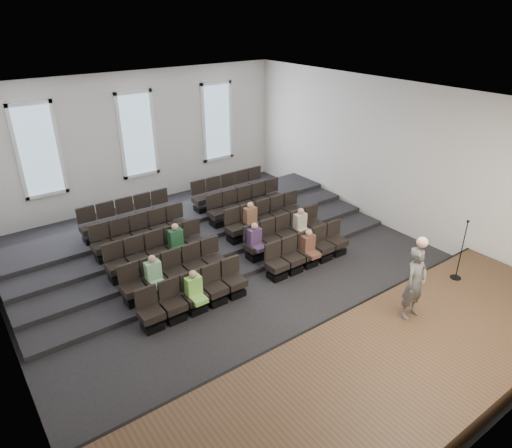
% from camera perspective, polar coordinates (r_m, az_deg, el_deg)
% --- Properties ---
extents(ground, '(14.00, 14.00, 0.00)m').
position_cam_1_polar(ground, '(13.28, -1.49, -6.61)').
color(ground, black).
rests_on(ground, ground).
extents(ceiling, '(12.00, 14.00, 0.02)m').
position_cam_1_polar(ceiling, '(11.40, -1.78, 15.15)').
color(ceiling, white).
rests_on(ceiling, ground).
extents(wall_back, '(12.00, 0.04, 5.00)m').
position_cam_1_polar(wall_back, '(18.06, -14.62, 10.17)').
color(wall_back, silver).
rests_on(wall_back, ground).
extents(wall_front, '(12.00, 0.04, 5.00)m').
position_cam_1_polar(wall_front, '(8.15, 28.52, -12.37)').
color(wall_front, silver).
rests_on(wall_front, ground).
extents(wall_right, '(0.04, 14.00, 5.00)m').
position_cam_1_polar(wall_right, '(16.11, 16.46, 8.10)').
color(wall_right, silver).
rests_on(wall_right, ground).
extents(stage, '(11.80, 3.60, 0.50)m').
position_cam_1_polar(stage, '(10.22, 15.89, -17.64)').
color(stage, '#4D3421').
rests_on(stage, ground).
extents(stage_lip, '(11.80, 0.06, 0.52)m').
position_cam_1_polar(stage_lip, '(11.06, 8.66, -12.93)').
color(stage_lip, black).
rests_on(stage_lip, ground).
extents(risers, '(11.80, 4.80, 0.60)m').
position_cam_1_polar(risers, '(15.56, -8.18, -0.88)').
color(risers, black).
rests_on(risers, ground).
extents(seating_rows, '(6.80, 4.70, 1.67)m').
position_cam_1_polar(seating_rows, '(14.07, -5.10, -1.53)').
color(seating_rows, black).
rests_on(seating_rows, ground).
extents(windows, '(8.44, 0.10, 3.24)m').
position_cam_1_polar(windows, '(17.94, -14.60, 10.74)').
color(windows, white).
rests_on(windows, wall_back).
extents(audience, '(5.45, 2.64, 1.10)m').
position_cam_1_polar(audience, '(13.23, -2.28, -2.58)').
color(audience, '#8EDB57').
rests_on(audience, seating_rows).
extents(speaker, '(0.66, 0.44, 1.79)m').
position_cam_1_polar(speaker, '(11.06, 19.25, -6.99)').
color(speaker, '#53514F').
rests_on(speaker, stage).
extents(mic_stand, '(0.29, 0.29, 1.71)m').
position_cam_1_polar(mic_stand, '(13.17, 24.05, -4.29)').
color(mic_stand, black).
rests_on(mic_stand, stage).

